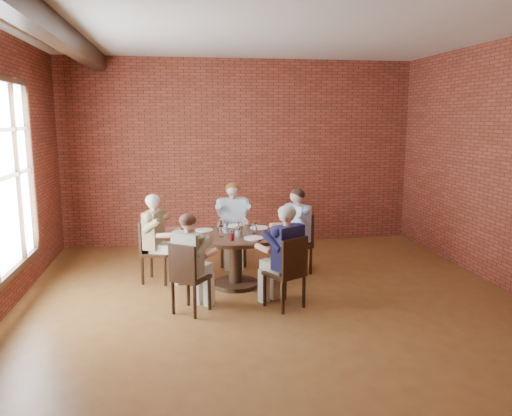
{
  "coord_description": "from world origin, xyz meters",
  "views": [
    {
      "loc": [
        -1.16,
        -5.73,
        2.33
      ],
      "look_at": [
        -0.1,
        1.0,
        1.1
      ],
      "focal_mm": 35.0,
      "sensor_mm": 36.0,
      "label": 1
    }
  ],
  "objects": [
    {
      "name": "plate_d",
      "position": [
        -0.19,
        0.66,
        0.76
      ],
      "size": [
        0.26,
        0.26,
        0.01
      ],
      "primitive_type": "cylinder",
      "color": "white",
      "rests_on": "dining_table"
    },
    {
      "name": "glass_f",
      "position": [
        -0.49,
        0.61,
        0.82
      ],
      "size": [
        0.07,
        0.07,
        0.14
      ],
      "primitive_type": "cylinder",
      "color": "white",
      "rests_on": "dining_table"
    },
    {
      "name": "glass_e",
      "position": [
        -0.61,
        0.85,
        0.82
      ],
      "size": [
        0.07,
        0.07,
        0.14
      ],
      "primitive_type": "cylinder",
      "color": "white",
      "rests_on": "dining_table"
    },
    {
      "name": "chair_a",
      "position": [
        0.63,
        1.44,
        0.5
      ],
      "size": [
        0.54,
        0.54,
        0.92
      ],
      "rotation": [
        0.0,
        0.0,
        -1.14
      ],
      "color": "black",
      "rests_on": "floor"
    },
    {
      "name": "plate_b",
      "position": [
        -0.34,
        1.47,
        0.76
      ],
      "size": [
        0.26,
        0.26,
        0.01
      ],
      "primitive_type": "cylinder",
      "color": "white",
      "rests_on": "dining_table"
    },
    {
      "name": "diner_c",
      "position": [
        -1.49,
        1.33,
        0.64
      ],
      "size": [
        0.73,
        0.66,
        1.27
      ],
      "primitive_type": null,
      "rotation": [
        0.0,
        0.0,
        1.25
      ],
      "color": "brown",
      "rests_on": "floor"
    },
    {
      "name": "diner_d",
      "position": [
        -1.04,
        0.09,
        0.61
      ],
      "size": [
        0.71,
        0.73,
        1.23
      ],
      "primitive_type": null,
      "rotation": [
        0.0,
        0.0,
        2.51
      ],
      "color": "gray",
      "rests_on": "floor"
    },
    {
      "name": "dining_table",
      "position": [
        -0.4,
        0.97,
        0.53
      ],
      "size": [
        1.29,
        1.29,
        0.75
      ],
      "color": "black",
      "rests_on": "floor"
    },
    {
      "name": "chair_c",
      "position": [
        -1.56,
        1.36,
        0.49
      ],
      "size": [
        0.5,
        0.5,
        0.9
      ],
      "rotation": [
        0.0,
        0.0,
        1.25
      ],
      "color": "black",
      "rests_on": "floor"
    },
    {
      "name": "glass_g",
      "position": [
        -0.38,
        0.79,
        0.82
      ],
      "size": [
        0.07,
        0.07,
        0.14
      ],
      "primitive_type": "cylinder",
      "color": "white",
      "rests_on": "dining_table"
    },
    {
      "name": "glass_c",
      "position": [
        -0.59,
        1.23,
        0.82
      ],
      "size": [
        0.07,
        0.07,
        0.14
      ],
      "primitive_type": "cylinder",
      "color": "white",
      "rests_on": "dining_table"
    },
    {
      "name": "glass_a",
      "position": [
        -0.13,
        0.96,
        0.82
      ],
      "size": [
        0.07,
        0.07,
        0.14
      ],
      "primitive_type": "cylinder",
      "color": "white",
      "rests_on": "dining_table"
    },
    {
      "name": "floor",
      "position": [
        0.0,
        0.0,
        0.0
      ],
      "size": [
        7.0,
        7.0,
        0.0
      ],
      "primitive_type": "plane",
      "color": "brown",
      "rests_on": "ground"
    },
    {
      "name": "chair_e",
      "position": [
        0.15,
        0.02,
        0.5
      ],
      "size": [
        0.56,
        0.56,
        0.92
      ],
      "rotation": [
        0.0,
        0.0,
        3.67
      ],
      "color": "black",
      "rests_on": "floor"
    },
    {
      "name": "diner_e",
      "position": [
        0.11,
        0.09,
        0.65
      ],
      "size": [
        0.75,
        0.79,
        1.29
      ],
      "primitive_type": null,
      "rotation": [
        0.0,
        0.0,
        3.67
      ],
      "color": "#15153C",
      "rests_on": "floor"
    },
    {
      "name": "plate_c",
      "position": [
        -0.81,
        1.25,
        0.76
      ],
      "size": [
        0.26,
        0.26,
        0.01
      ],
      "primitive_type": "cylinder",
      "color": "white",
      "rests_on": "dining_table"
    },
    {
      "name": "chair_b",
      "position": [
        -0.31,
        2.11,
        0.51
      ],
      "size": [
        0.45,
        0.45,
        0.93
      ],
      "rotation": [
        0.0,
        0.0,
        -0.08
      ],
      "color": "black",
      "rests_on": "floor"
    },
    {
      "name": "diner_b",
      "position": [
        -0.32,
        2.02,
        0.66
      ],
      "size": [
        0.57,
        0.68,
        1.32
      ],
      "primitive_type": null,
      "rotation": [
        0.0,
        0.0,
        -0.08
      ],
      "color": "#9EB8C9",
      "rests_on": "floor"
    },
    {
      "name": "window",
      "position": [
        -3.18,
        0.4,
        1.65
      ],
      "size": [
        0.1,
        2.16,
        2.36
      ],
      "color": "white",
      "rests_on": "wall_left"
    },
    {
      "name": "plate_a",
      "position": [
        -0.01,
        1.29,
        0.76
      ],
      "size": [
        0.26,
        0.26,
        0.01
      ],
      "primitive_type": "cylinder",
      "color": "white",
      "rests_on": "dining_table"
    },
    {
      "name": "ceiling",
      "position": [
        0.0,
        0.0,
        3.4
      ],
      "size": [
        7.0,
        7.0,
        0.0
      ],
      "primitive_type": "plane",
      "rotation": [
        3.14,
        0.0,
        0.0
      ],
      "color": "silver",
      "rests_on": "wall_back"
    },
    {
      "name": "chair_d",
      "position": [
        -1.08,
        0.04,
        0.48
      ],
      "size": [
        0.52,
        0.52,
        0.88
      ],
      "rotation": [
        0.0,
        0.0,
        2.51
      ],
      "color": "black",
      "rests_on": "floor"
    },
    {
      "name": "glass_b",
      "position": [
        -0.32,
        1.09,
        0.82
      ],
      "size": [
        0.07,
        0.07,
        0.14
      ],
      "primitive_type": "cylinder",
      "color": "white",
      "rests_on": "dining_table"
    },
    {
      "name": "wall_front",
      "position": [
        0.0,
        -3.5,
        1.7
      ],
      "size": [
        7.0,
        0.0,
        7.0
      ],
      "primitive_type": "plane",
      "rotation": [
        -1.57,
        0.0,
        0.0
      ],
      "color": "brown",
      "rests_on": "ground"
    },
    {
      "name": "diner_a",
      "position": [
        0.55,
        1.41,
        0.65
      ],
      "size": [
        0.78,
        0.72,
        1.3
      ],
      "primitive_type": null,
      "rotation": [
        0.0,
        0.0,
        -1.14
      ],
      "color": "#4261AC",
      "rests_on": "floor"
    },
    {
      "name": "ceiling_beam",
      "position": [
        -2.45,
        0.0,
        3.27
      ],
      "size": [
        0.22,
        6.9,
        0.26
      ],
      "primitive_type": "cube",
      "color": "black",
      "rests_on": "ceiling"
    },
    {
      "name": "smartphone",
      "position": [
        -0.14,
        0.61,
        0.75
      ],
      "size": [
        0.09,
        0.14,
        0.01
      ],
      "primitive_type": "cube",
      "rotation": [
        0.0,
        0.0,
        -0.19
      ],
      "color": "black",
      "rests_on": "dining_table"
    },
    {
      "name": "glass_d",
      "position": [
        -0.52,
        1.06,
        0.82
      ],
      "size": [
        0.07,
        0.07,
        0.14
      ],
      "primitive_type": "cylinder",
      "color": "white",
      "rests_on": "dining_table"
    },
    {
      "name": "wall_back",
      "position": [
        0.0,
        3.5,
        1.7
      ],
      "size": [
        7.0,
        0.0,
        7.0
      ],
      "primitive_type": "plane",
      "rotation": [
        1.57,
        0.0,
        0.0
      ],
      "color": "brown",
      "rests_on": "ground"
    }
  ]
}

